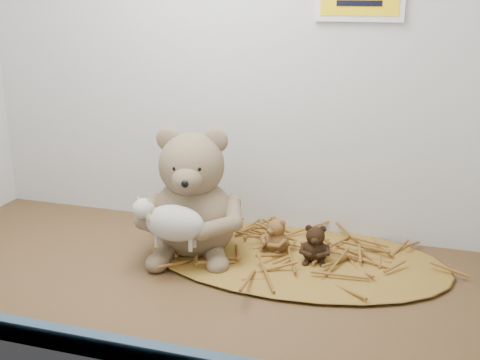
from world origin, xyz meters
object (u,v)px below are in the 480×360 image
(main_teddy, at_px, (193,192))
(toy_lamb, at_px, (175,223))
(mini_teddy_tan, at_px, (277,234))
(mini_teddy_brown, at_px, (315,242))

(main_teddy, height_order, toy_lamb, main_teddy)
(main_teddy, xyz_separation_m, mini_teddy_tan, (0.18, 0.04, -0.09))
(main_teddy, height_order, mini_teddy_brown, main_teddy)
(toy_lamb, distance_m, mini_teddy_tan, 0.23)
(main_teddy, distance_m, mini_teddy_tan, 0.20)
(mini_teddy_tan, height_order, mini_teddy_brown, mini_teddy_brown)
(toy_lamb, bearing_deg, main_teddy, 90.00)
(mini_teddy_tan, distance_m, mini_teddy_brown, 0.09)
(mini_teddy_tan, bearing_deg, main_teddy, -133.92)
(mini_teddy_brown, bearing_deg, main_teddy, 175.33)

